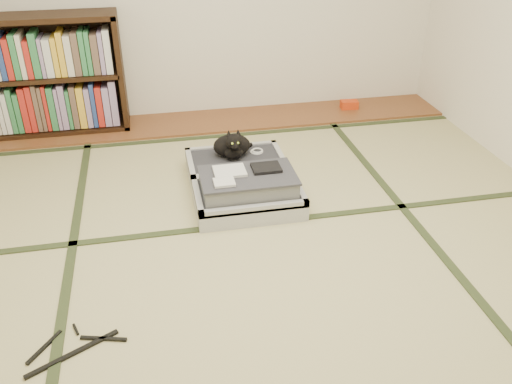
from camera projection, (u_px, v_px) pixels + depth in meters
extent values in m
plane|color=tan|center=(260.00, 265.00, 2.90)|extent=(4.50, 4.50, 0.00)
cube|color=brown|center=(211.00, 121.00, 4.59)|extent=(4.00, 0.50, 0.02)
cube|color=red|center=(349.00, 104.00, 4.81)|extent=(0.16, 0.10, 0.07)
cube|color=#2D381E|center=(66.00, 289.00, 2.73)|extent=(0.05, 4.50, 0.01)
cube|color=#2D381E|center=(432.00, 243.00, 3.07)|extent=(0.05, 4.50, 0.01)
cube|color=#2D381E|center=(246.00, 224.00, 3.24)|extent=(4.00, 0.05, 0.01)
cube|color=#2D381E|center=(216.00, 136.00, 4.34)|extent=(4.00, 0.05, 0.01)
cube|color=black|center=(121.00, 71.00, 4.30)|extent=(0.04, 0.32, 0.91)
cube|color=black|center=(42.00, 129.00, 4.40)|extent=(1.41, 0.32, 0.04)
cube|color=black|center=(18.00, 18.00, 3.96)|extent=(1.41, 0.32, 0.04)
cube|color=black|center=(30.00, 77.00, 4.18)|extent=(1.35, 0.32, 0.03)
cube|color=black|center=(33.00, 71.00, 4.31)|extent=(1.41, 0.02, 0.91)
cube|color=gray|center=(36.00, 104.00, 4.27)|extent=(1.27, 0.23, 0.38)
cube|color=gray|center=(25.00, 53.00, 4.07)|extent=(1.27, 0.23, 0.34)
cube|color=#ADADB2|center=(248.00, 200.00, 3.38)|extent=(0.66, 0.44, 0.11)
cube|color=#2C2C33|center=(248.00, 196.00, 3.36)|extent=(0.59, 0.37, 0.09)
cube|color=#ADADB2|center=(255.00, 209.00, 3.17)|extent=(0.66, 0.04, 0.04)
cube|color=#ADADB2|center=(242.00, 176.00, 3.52)|extent=(0.66, 0.04, 0.04)
cube|color=#ADADB2|center=(198.00, 197.00, 3.29)|extent=(0.04, 0.44, 0.04)
cube|color=#ADADB2|center=(297.00, 187.00, 3.40)|extent=(0.04, 0.44, 0.04)
cube|color=#ADADB2|center=(236.00, 168.00, 3.75)|extent=(0.66, 0.44, 0.11)
cube|color=#2C2C33|center=(236.00, 164.00, 3.73)|extent=(0.59, 0.37, 0.09)
cube|color=#ADADB2|center=(241.00, 174.00, 3.55)|extent=(0.66, 0.04, 0.04)
cube|color=#ADADB2|center=(231.00, 148.00, 3.89)|extent=(0.66, 0.04, 0.04)
cube|color=#ADADB2|center=(190.00, 164.00, 3.66)|extent=(0.04, 0.44, 0.04)
cube|color=#ADADB2|center=(280.00, 156.00, 3.77)|extent=(0.04, 0.44, 0.04)
cylinder|color=black|center=(242.00, 175.00, 3.53)|extent=(0.60, 0.02, 0.02)
cube|color=gray|center=(248.00, 185.00, 3.32)|extent=(0.56, 0.34, 0.11)
cube|color=#37373E|center=(248.00, 175.00, 3.29)|extent=(0.58, 0.36, 0.01)
cube|color=silver|center=(230.00, 171.00, 3.30)|extent=(0.19, 0.16, 0.02)
cube|color=black|center=(266.00, 168.00, 3.34)|extent=(0.18, 0.14, 0.02)
cube|color=silver|center=(224.00, 182.00, 3.18)|extent=(0.12, 0.11, 0.02)
cube|color=white|center=(222.00, 221.00, 3.16)|extent=(0.05, 0.01, 0.04)
cube|color=white|center=(240.00, 221.00, 3.18)|extent=(0.04, 0.01, 0.03)
cube|color=orange|center=(291.00, 214.00, 3.23)|extent=(0.04, 0.01, 0.03)
cube|color=#197F33|center=(281.00, 212.00, 3.21)|extent=(0.04, 0.01, 0.02)
ellipsoid|color=black|center=(232.00, 146.00, 3.72)|extent=(0.26, 0.17, 0.16)
ellipsoid|color=black|center=(234.00, 153.00, 3.67)|extent=(0.13, 0.09, 0.09)
ellipsoid|color=black|center=(234.00, 141.00, 3.59)|extent=(0.11, 0.10, 0.10)
sphere|color=black|center=(235.00, 146.00, 3.57)|extent=(0.05, 0.05, 0.05)
cone|color=black|center=(229.00, 133.00, 3.58)|extent=(0.04, 0.05, 0.05)
cone|color=black|center=(238.00, 132.00, 3.59)|extent=(0.04, 0.05, 0.05)
sphere|color=#A5BF33|center=(232.00, 143.00, 3.55)|extent=(0.02, 0.02, 0.02)
sphere|color=#A5BF33|center=(238.00, 143.00, 3.55)|extent=(0.02, 0.02, 0.02)
cylinder|color=black|center=(242.00, 147.00, 3.83)|extent=(0.16, 0.09, 0.03)
torus|color=white|center=(257.00, 152.00, 3.80)|extent=(0.09, 0.09, 0.01)
torus|color=white|center=(257.00, 151.00, 3.80)|extent=(0.08, 0.08, 0.01)
cube|color=black|center=(73.00, 353.00, 2.35)|extent=(0.39, 0.22, 0.01)
cube|color=black|center=(44.00, 347.00, 2.39)|extent=(0.14, 0.18, 0.01)
cube|color=black|center=(104.00, 339.00, 2.43)|extent=(0.21, 0.07, 0.01)
cylinder|color=black|center=(76.00, 329.00, 2.48)|extent=(0.04, 0.07, 0.01)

